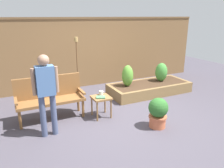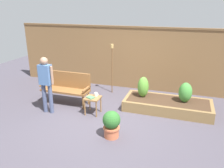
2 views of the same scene
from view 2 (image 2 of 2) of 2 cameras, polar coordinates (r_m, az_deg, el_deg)
The scene contains 12 objects.
ground_plane at distance 6.00m, azimuth -2.06°, elevation -8.92°, with size 14.00×14.00×0.00m, color #47424C.
fence_back at distance 7.97m, azimuth 4.42°, elevation 6.60°, with size 8.40×0.14×2.16m.
garden_bench at distance 6.93m, azimuth -11.28°, elevation -0.39°, with size 1.44×0.48×0.94m.
side_table at distance 6.18m, azimuth -4.84°, elevation -4.05°, with size 0.40×0.40×0.48m.
cup_on_table at distance 6.20m, azimuth -4.04°, elevation -2.59°, with size 0.13×0.09×0.10m.
book_on_table at distance 6.10m, azimuth -5.39°, elevation -3.36°, with size 0.20×0.16×0.03m, color #4C7A56.
potted_boxwood at distance 5.14m, azimuth -0.13°, elevation -9.85°, with size 0.40×0.40×0.63m.
raised_planter_bed at distance 6.63m, azimuth 13.67°, elevation -5.18°, with size 2.40×1.00×0.30m.
shrub_near_bench at distance 6.59m, azimuth 7.79°, elevation -0.74°, with size 0.31×0.31×0.60m.
shrub_far_corner at distance 6.51m, azimuth 17.88°, elevation -2.01°, with size 0.36×0.36×0.55m.
tiki_torch at distance 7.44m, azimuth 0.00°, elevation 6.07°, with size 0.10×0.10×1.65m.
person_by_bench at distance 6.30m, azimuth -16.24°, elevation 0.91°, with size 0.47×0.20×1.56m.
Camera 2 is at (1.88, -4.94, 2.84)m, focal length 36.53 mm.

